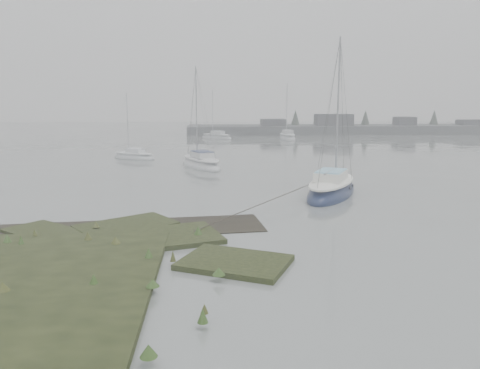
# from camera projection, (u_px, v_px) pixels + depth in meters

# --- Properties ---
(ground) EXTENTS (160.00, 160.00, 0.00)m
(ground) POSITION_uv_depth(u_px,v_px,m) (214.00, 157.00, 45.72)
(ground) COLOR slate
(ground) RESTS_ON ground
(far_shoreline) EXTENTS (60.00, 8.00, 4.15)m
(far_shoreline) POSITION_uv_depth(u_px,v_px,m) (372.00, 128.00, 78.55)
(far_shoreline) COLOR #4C4F51
(far_shoreline) RESTS_ON ground
(sailboat_main) EXTENTS (5.26, 7.22, 9.82)m
(sailboat_main) POSITION_uv_depth(u_px,v_px,m) (331.00, 190.00, 27.35)
(sailboat_main) COLOR #141E3D
(sailboat_main) RESTS_ON ground
(sailboat_white) EXTENTS (4.47, 6.60, 8.89)m
(sailboat_white) POSITION_uv_depth(u_px,v_px,m) (201.00, 164.00, 38.76)
(sailboat_white) COLOR silver
(sailboat_white) RESTS_ON ground
(sailboat_far_a) EXTENTS (4.82, 3.86, 6.68)m
(sailboat_far_a) POSITION_uv_depth(u_px,v_px,m) (134.00, 157.00, 44.33)
(sailboat_far_a) COLOR #B7BDC1
(sailboat_far_a) RESTS_ON ground
(sailboat_far_b) EXTENTS (2.20, 6.12, 8.55)m
(sailboat_far_b) POSITION_uv_depth(u_px,v_px,m) (287.00, 137.00, 67.00)
(sailboat_far_b) COLOR silver
(sailboat_far_b) RESTS_ON ground
(sailboat_far_c) EXTENTS (5.17, 4.74, 7.48)m
(sailboat_far_c) POSITION_uv_depth(u_px,v_px,m) (217.00, 137.00, 67.59)
(sailboat_far_c) COLOR #A7AEB1
(sailboat_far_c) RESTS_ON ground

